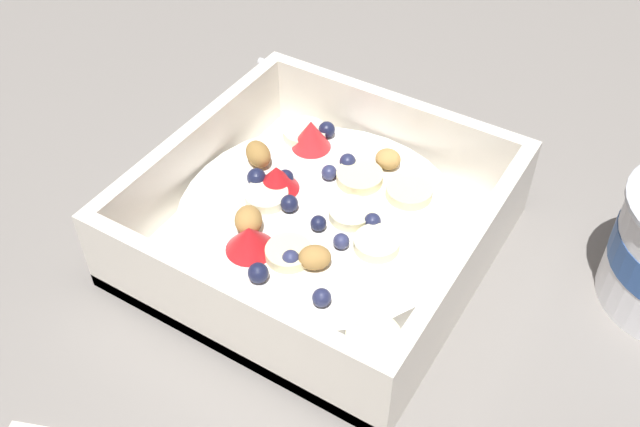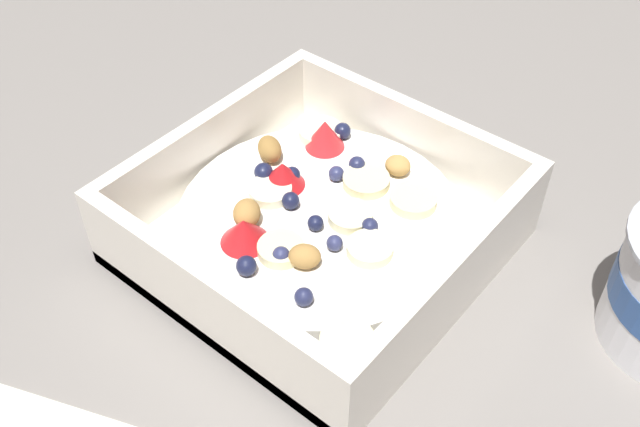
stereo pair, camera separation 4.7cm
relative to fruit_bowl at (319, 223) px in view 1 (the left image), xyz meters
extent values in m
plane|color=gray|center=(0.01, -0.01, -0.02)|extent=(2.40, 2.40, 0.00)
cube|color=white|center=(0.00, 0.00, -0.02)|extent=(0.21, 0.21, 0.01)
cube|color=white|center=(0.00, -0.10, 0.01)|extent=(0.21, 0.01, 0.06)
cube|color=white|center=(0.00, 0.10, 0.01)|extent=(0.21, 0.01, 0.06)
cube|color=white|center=(-0.10, 0.00, 0.01)|extent=(0.01, 0.19, 0.06)
cube|color=white|center=(0.10, 0.00, 0.01)|extent=(0.01, 0.19, 0.06)
cylinder|color=white|center=(0.00, 0.00, 0.00)|extent=(0.19, 0.19, 0.02)
cylinder|color=#F7EFC6|center=(-0.06, -0.05, 0.01)|extent=(0.04, 0.04, 0.01)
cylinder|color=beige|center=(0.07, 0.08, 0.01)|extent=(0.04, 0.04, 0.01)
cylinder|color=beige|center=(-0.05, 0.04, 0.01)|extent=(0.04, 0.04, 0.01)
cylinder|color=beige|center=(-0.04, 0.01, 0.01)|extent=(0.04, 0.04, 0.01)
cylinder|color=#F4EAB7|center=(0.01, 0.05, 0.01)|extent=(0.04, 0.04, 0.01)
cylinder|color=beige|center=(0.04, 0.00, 0.01)|extent=(0.04, 0.04, 0.01)
cylinder|color=#F7EFC6|center=(0.01, -0.04, 0.01)|extent=(0.04, 0.04, 0.01)
cylinder|color=#F4EAB7|center=(-0.01, 0.02, 0.01)|extent=(0.04, 0.04, 0.01)
cone|color=red|center=(-0.01, -0.04, 0.02)|extent=(0.03, 0.03, 0.02)
cone|color=red|center=(-0.06, -0.04, 0.02)|extent=(0.04, 0.04, 0.02)
cone|color=red|center=(0.05, -0.02, 0.02)|extent=(0.04, 0.04, 0.02)
sphere|color=#191E3D|center=(0.00, -0.02, 0.01)|extent=(0.01, 0.01, 0.01)
sphere|color=navy|center=(-0.03, -0.01, 0.01)|extent=(0.01, 0.01, 0.01)
sphere|color=#23284C|center=(-0.05, -0.01, 0.01)|extent=(0.01, 0.01, 0.01)
sphere|color=#191E3D|center=(-0.07, -0.04, 0.01)|extent=(0.01, 0.01, 0.01)
sphere|color=#191E3D|center=(0.00, -0.05, 0.02)|extent=(0.01, 0.01, 0.01)
sphere|color=navy|center=(0.05, 0.01, 0.01)|extent=(0.01, 0.01, 0.01)
sphere|color=#191E3D|center=(0.07, 0.00, 0.01)|extent=(0.01, 0.01, 0.01)
sphere|color=#23284C|center=(0.06, 0.04, 0.01)|extent=(0.01, 0.01, 0.01)
sphere|color=#23284C|center=(-0.01, 0.04, 0.01)|extent=(0.01, 0.01, 0.01)
sphere|color=#191E3D|center=(-0.01, -0.03, 0.01)|extent=(0.01, 0.01, 0.01)
sphere|color=navy|center=(0.02, 0.03, 0.01)|extent=(0.01, 0.01, 0.01)
sphere|color=#191E3D|center=(0.01, 0.01, 0.01)|extent=(0.01, 0.01, 0.01)
ellipsoid|color=olive|center=(-0.02, -0.06, 0.02)|extent=(0.03, 0.03, 0.02)
ellipsoid|color=tan|center=(-0.07, 0.02, 0.02)|extent=(0.02, 0.02, 0.01)
ellipsoid|color=#AD7F42|center=(0.04, 0.02, 0.02)|extent=(0.02, 0.03, 0.01)
ellipsoid|color=#AD7F42|center=(0.04, -0.03, 0.02)|extent=(0.03, 0.03, 0.02)
ellipsoid|color=silver|center=(-0.16, -0.02, -0.02)|extent=(0.03, 0.05, 0.01)
cylinder|color=silver|center=(-0.16, -0.10, -0.02)|extent=(0.01, 0.13, 0.01)
camera|label=1|loc=(0.29, 0.18, 0.34)|focal=41.19mm
camera|label=2|loc=(0.26, 0.22, 0.34)|focal=41.19mm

